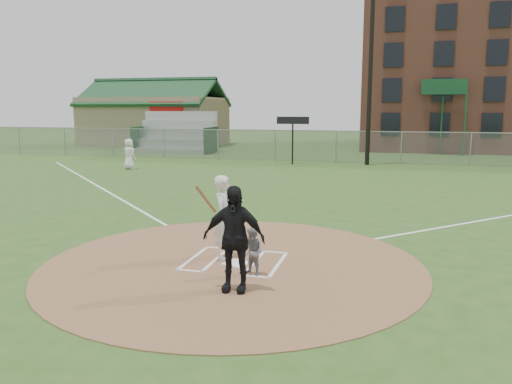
% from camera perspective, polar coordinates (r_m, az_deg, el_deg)
% --- Properties ---
extents(ground, '(140.00, 140.00, 0.00)m').
position_cam_1_polar(ground, '(11.21, -2.65, -8.21)').
color(ground, '#2D501B').
rests_on(ground, ground).
extents(dirt_circle, '(8.40, 8.40, 0.02)m').
position_cam_1_polar(dirt_circle, '(11.21, -2.65, -8.16)').
color(dirt_circle, '#8B6242').
rests_on(dirt_circle, ground).
extents(home_plate, '(0.61, 0.61, 0.03)m').
position_cam_1_polar(home_plate, '(11.12, -2.24, -8.16)').
color(home_plate, white).
rests_on(home_plate, dirt_circle).
extents(foul_line_third, '(17.04, 17.04, 0.01)m').
position_cam_1_polar(foul_line_third, '(23.00, -17.46, 0.56)').
color(foul_line_third, white).
rests_on(foul_line_third, ground).
extents(catcher, '(0.60, 0.54, 0.99)m').
position_cam_1_polar(catcher, '(10.27, -0.38, -6.87)').
color(catcher, gray).
rests_on(catcher, dirt_circle).
extents(umpire, '(1.21, 0.56, 2.01)m').
position_cam_1_polar(umpire, '(9.33, -2.57, -5.33)').
color(umpire, black).
rests_on(umpire, dirt_circle).
extents(ondeck_player, '(0.98, 0.81, 1.72)m').
position_cam_1_polar(ondeck_player, '(29.33, -14.30, 4.23)').
color(ondeck_player, white).
rests_on(ondeck_player, ground).
extents(batters_boxes, '(2.08, 1.88, 0.01)m').
position_cam_1_polar(batters_boxes, '(11.34, -2.42, -7.87)').
color(batters_boxes, white).
rests_on(batters_boxes, dirt_circle).
extents(batter_at_plate, '(0.73, 1.05, 1.91)m').
position_cam_1_polar(batter_at_plate, '(11.38, -3.62, -2.85)').
color(batter_at_plate, silver).
rests_on(batter_at_plate, dirt_circle).
extents(outfield_fence, '(56.08, 0.08, 2.03)m').
position_cam_1_polar(outfield_fence, '(32.43, 9.15, 5.16)').
color(outfield_fence, slate).
rests_on(outfield_fence, ground).
extents(bleachers, '(6.08, 3.20, 3.20)m').
position_cam_1_polar(bleachers, '(39.88, -9.22, 6.77)').
color(bleachers, '#B7BABF').
rests_on(bleachers, ground).
extents(clubhouse, '(12.20, 8.71, 6.23)m').
position_cam_1_polar(clubhouse, '(48.12, -11.42, 8.11)').
color(clubhouse, gray).
rests_on(clubhouse, ground).
extents(light_pole, '(1.20, 0.30, 12.22)m').
position_cam_1_polar(light_pole, '(31.37, 13.00, 15.13)').
color(light_pole, black).
rests_on(light_pole, ground).
extents(scoreboard_sign, '(2.00, 0.10, 2.93)m').
position_cam_1_polar(scoreboard_sign, '(30.93, 4.22, 7.59)').
color(scoreboard_sign, black).
rests_on(scoreboard_sign, ground).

